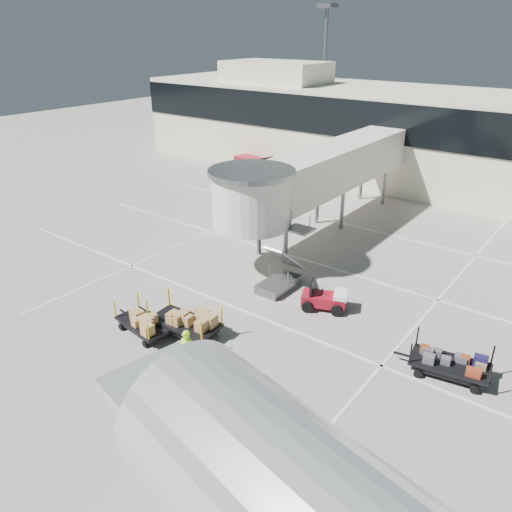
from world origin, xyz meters
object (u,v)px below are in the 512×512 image
at_px(baggage_tug, 325,299).
at_px(box_cart_far, 145,323).
at_px(ground_worker, 187,352).
at_px(belt_loader, 253,166).
at_px(box_cart_near, 184,323).
at_px(suitcase_cart, 450,365).

distance_m(baggage_tug, box_cart_far, 8.92).
distance_m(ground_worker, belt_loader, 30.89).
distance_m(baggage_tug, box_cart_near, 7.22).
height_order(suitcase_cart, ground_worker, ground_worker).
bearing_deg(ground_worker, box_cart_far, 148.29).
height_order(baggage_tug, suitcase_cart, suitcase_cart).
bearing_deg(box_cart_far, suitcase_cart, 31.19).
distance_m(suitcase_cart, belt_loader, 32.16).
bearing_deg(suitcase_cart, box_cart_far, -166.07).
xyz_separation_m(box_cart_near, box_cart_far, (-1.45, -1.05, -0.06)).
xyz_separation_m(ground_worker, belt_loader, (-16.67, 26.01, -0.20)).
xyz_separation_m(box_cart_far, ground_worker, (3.55, -0.83, 0.41)).
distance_m(baggage_tug, belt_loader, 25.98).
bearing_deg(belt_loader, box_cart_near, -45.80).
distance_m(baggage_tug, suitcase_cart, 6.97).
bearing_deg(baggage_tug, box_cart_far, -150.91).
bearing_deg(ground_worker, box_cart_near, 119.60).
relative_size(suitcase_cart, box_cart_far, 1.09).
distance_m(suitcase_cart, box_cart_near, 11.67).
relative_size(box_cart_near, belt_loader, 0.94).
bearing_deg(box_cart_near, box_cart_far, -148.92).
distance_m(box_cart_far, belt_loader, 28.39).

